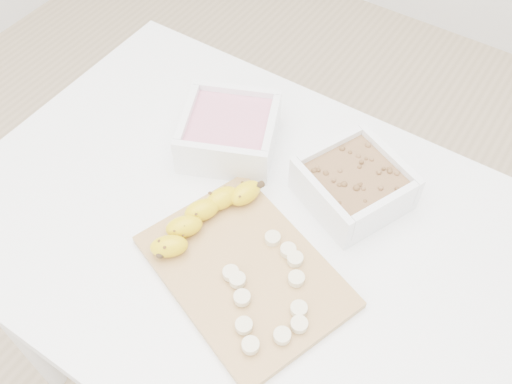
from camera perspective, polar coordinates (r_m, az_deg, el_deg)
The scene contains 7 objects.
ground at distance 1.64m, azimuth -0.61°, elevation -18.15°, with size 3.50×3.50×0.00m, color #C6AD89.
table at distance 1.05m, azimuth -0.91°, elevation -6.28°, with size 1.00×0.70×0.75m.
bowl_yogurt at distance 1.05m, azimuth -2.68°, elevation 6.12°, with size 0.22×0.22×0.08m.
bowl_granola at distance 0.98m, azimuth 9.77°, elevation 0.81°, with size 0.21×0.21×0.07m.
cutting_board at distance 0.91m, azimuth -1.13°, elevation -7.91°, with size 0.32×0.23×0.01m, color #B2814E.
banana at distance 0.94m, azimuth -5.29°, elevation -2.57°, with size 0.06×0.21×0.04m, color #DCB90C, non-canonical shape.
banana_slices at distance 0.88m, azimuth 1.40°, elevation -9.93°, with size 0.16×0.20×0.02m.
Camera 1 is at (0.31, -0.44, 1.55)m, focal length 40.00 mm.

